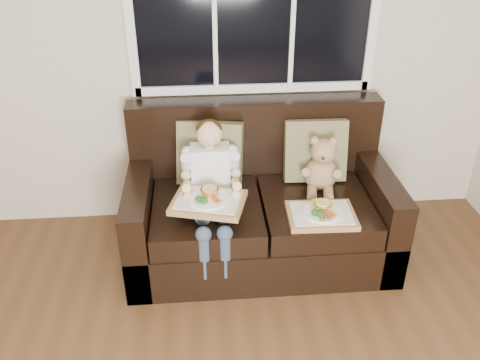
{
  "coord_description": "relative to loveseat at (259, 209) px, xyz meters",
  "views": [
    {
      "loc": [
        0.14,
        -0.81,
        2.17
      ],
      "look_at": [
        0.37,
        1.85,
        0.64
      ],
      "focal_mm": 38.0,
      "sensor_mm": 36.0,
      "label": 1
    }
  ],
  "objects": [
    {
      "name": "room_walls",
      "position": [
        -0.51,
        -2.02,
        1.28
      ],
      "size": [
        4.52,
        5.02,
        2.71
      ],
      "color": "beige",
      "rests_on": "ground"
    },
    {
      "name": "loveseat",
      "position": [
        0.0,
        0.0,
        0.0
      ],
      "size": [
        1.7,
        0.92,
        0.96
      ],
      "color": "black",
      "rests_on": "ground"
    },
    {
      "name": "pillow_left",
      "position": [
        -0.31,
        0.15,
        0.35
      ],
      "size": [
        0.46,
        0.28,
        0.44
      ],
      "rotation": [
        -0.21,
        0.0,
        -0.23
      ],
      "color": "olive",
      "rests_on": "loveseat"
    },
    {
      "name": "pillow_right",
      "position": [
        0.39,
        0.15,
        0.35
      ],
      "size": [
        0.42,
        0.2,
        0.42
      ],
      "rotation": [
        -0.21,
        0.0,
        -0.04
      ],
      "color": "olive",
      "rests_on": "loveseat"
    },
    {
      "name": "child",
      "position": [
        -0.32,
        -0.12,
        0.32
      ],
      "size": [
        0.35,
        0.59,
        0.8
      ],
      "color": "white",
      "rests_on": "loveseat"
    },
    {
      "name": "teddy_bear",
      "position": [
        0.4,
        0.0,
        0.29
      ],
      "size": [
        0.25,
        0.31,
        0.39
      ],
      "rotation": [
        0.0,
        0.0,
        -0.2
      ],
      "color": "#997D51",
      "rests_on": "loveseat"
    },
    {
      "name": "tray_left",
      "position": [
        -0.34,
        -0.29,
        0.27
      ],
      "size": [
        0.49,
        0.42,
        0.1
      ],
      "rotation": [
        0.0,
        0.0,
        -0.27
      ],
      "color": "#A9874C",
      "rests_on": "child"
    },
    {
      "name": "tray_right",
      "position": [
        0.33,
        -0.34,
        0.17
      ],
      "size": [
        0.41,
        0.32,
        0.09
      ],
      "rotation": [
        0.0,
        0.0,
        -0.03
      ],
      "color": "#A9874C",
      "rests_on": "loveseat"
    }
  ]
}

